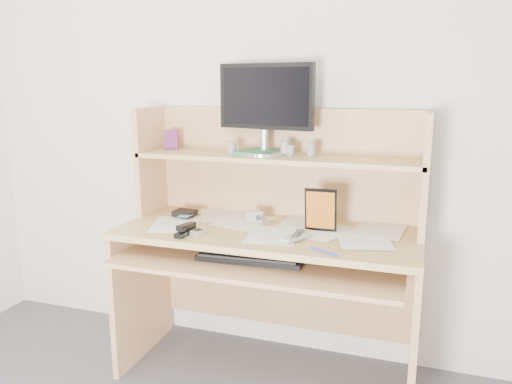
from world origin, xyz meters
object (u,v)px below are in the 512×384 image
(desk, at_px, (272,236))
(keyboard, at_px, (251,256))
(tv_remote, at_px, (298,236))
(monitor, at_px, (265,106))
(game_case, at_px, (321,210))

(desk, relative_size, keyboard, 2.91)
(desk, xyz_separation_m, tv_remote, (0.17, -0.18, 0.07))
(tv_remote, bearing_deg, keyboard, -140.97)
(desk, distance_m, keyboard, 0.23)
(desk, xyz_separation_m, monitor, (-0.07, 0.10, 0.62))
(keyboard, bearing_deg, game_case, 29.99)
(keyboard, relative_size, game_case, 2.38)
(monitor, bearing_deg, game_case, -14.61)
(tv_remote, distance_m, game_case, 0.18)
(desk, bearing_deg, keyboard, -96.91)
(desk, relative_size, game_case, 6.91)
(keyboard, height_order, tv_remote, tv_remote)
(desk, height_order, monitor, monitor)
(tv_remote, xyz_separation_m, monitor, (-0.24, 0.29, 0.55))
(monitor, bearing_deg, desk, -45.24)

